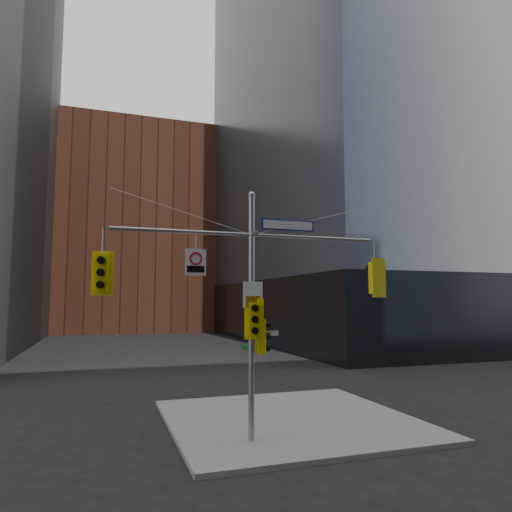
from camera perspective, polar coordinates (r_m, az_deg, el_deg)
ground at (r=12.10m, az=2.64°, el=-25.25°), size 160.00×160.00×0.00m
sidewalk_corner at (r=16.35m, az=4.21°, el=-19.74°), size 8.00×8.00×0.15m
podium_ne at (r=53.38m, az=18.57°, el=-6.48°), size 36.40×36.40×6.00m
brick_midrise at (r=69.47m, az=-14.96°, el=2.79°), size 26.00×20.00×28.00m
signal_assembly at (r=13.28m, az=-0.56°, el=-4.11°), size 8.00×0.80×7.30m
traffic_light_west_arm at (r=12.67m, az=-18.73°, el=-2.00°), size 0.56×0.48×1.18m
traffic_light_east_arm at (r=15.11m, az=14.63°, el=-2.66°), size 0.59×0.55×1.26m
traffic_light_pole_side at (r=13.43m, az=0.75°, el=-10.03°), size 0.38×0.33×0.99m
traffic_light_pole_front at (r=13.04m, az=-0.19°, el=-7.89°), size 0.55×0.51×1.17m
street_sign_blade at (r=13.87m, az=4.02°, el=3.87°), size 1.70×0.05×0.33m
regulatory_sign_arm at (r=12.89m, az=-7.54°, el=-0.65°), size 0.60×0.10×0.74m
regulatory_sign_pole at (r=13.17m, az=-0.40°, el=-4.92°), size 0.57×0.10×0.75m
street_blade_ew at (r=13.46m, az=1.27°, el=-9.64°), size 0.74×0.10×0.15m
street_blade_ns at (r=13.78m, az=-1.16°, el=-11.42°), size 0.11×0.79×0.16m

